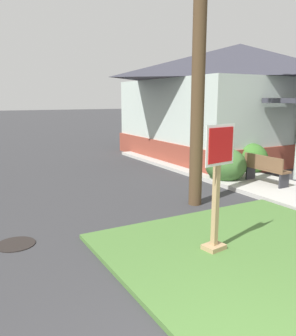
{
  "coord_description": "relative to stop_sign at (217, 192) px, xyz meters",
  "views": [
    {
      "loc": [
        -1.98,
        -1.67,
        2.62
      ],
      "look_at": [
        1.37,
        4.38,
        1.23
      ],
      "focal_mm": 37.22,
      "sensor_mm": 36.0,
      "label": 1
    }
  ],
  "objects": [
    {
      "name": "stop_sign",
      "position": [
        0.0,
        0.0,
        0.0
      ],
      "size": [
        0.66,
        0.33,
        2.13
      ],
      "color": "#A3845B",
      "rests_on": "grass_corner_patch"
    },
    {
      "name": "shrub_near_porch",
      "position": [
        5.28,
        4.43,
        -0.54
      ],
      "size": [
        1.14,
        1.14,
        1.08
      ],
      "primitive_type": "ellipsoid",
      "color": "#3A6F29",
      "rests_on": "ground"
    },
    {
      "name": "manhole_cover",
      "position": [
        -2.93,
        2.05,
        -1.08
      ],
      "size": [
        0.7,
        0.7,
        0.02
      ],
      "primitive_type": "cylinder",
      "color": "black",
      "rests_on": "ground"
    },
    {
      "name": "street_bench",
      "position": [
        4.25,
        2.84,
        -0.5
      ],
      "size": [
        0.41,
        1.44,
        0.85
      ],
      "color": "brown",
      "rests_on": "sidewalk_strip"
    },
    {
      "name": "shrub_by_curb",
      "position": [
        3.68,
        3.93,
        -0.54
      ],
      "size": [
        1.28,
        1.28,
        1.09
      ],
      "primitive_type": "ellipsoid",
      "color": "#3D6930",
      "rests_on": "ground"
    },
    {
      "name": "sidewalk_strip",
      "position": [
        4.21,
        2.69,
        -1.03
      ],
      "size": [
        2.2,
        15.7,
        0.12
      ],
      "primitive_type": "cube",
      "color": "#B2AFA8",
      "rests_on": "ground"
    },
    {
      "name": "corner_house",
      "position": [
        7.92,
        8.05,
        1.49
      ],
      "size": [
        9.13,
        9.02,
        5.03
      ],
      "color": "brown",
      "rests_on": "ground"
    }
  ]
}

